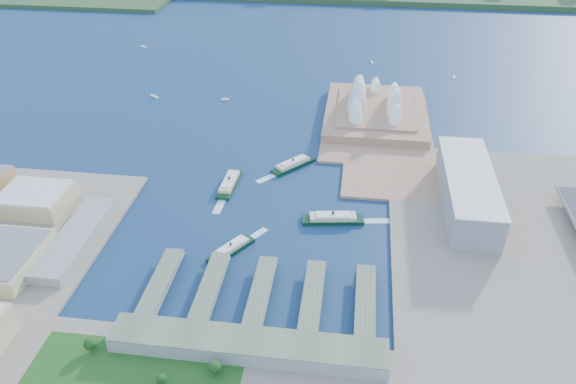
# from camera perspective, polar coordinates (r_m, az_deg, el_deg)

# --- Properties ---
(ground) EXTENTS (3000.00, 3000.00, 0.00)m
(ground) POSITION_cam_1_polar(r_m,az_deg,el_deg) (523.31, -2.85, -4.88)
(ground) COLOR #0F2546
(ground) RESTS_ON ground
(east_land) EXTENTS (240.00, 500.00, 3.00)m
(east_land) POSITION_cam_1_polar(r_m,az_deg,el_deg) (503.75, 24.45, -9.97)
(east_land) COLOR gray
(east_land) RESTS_ON ground
(peninsula) EXTENTS (135.00, 220.00, 3.00)m
(peninsula) POSITION_cam_1_polar(r_m,az_deg,el_deg) (739.17, 9.01, 6.87)
(peninsula) COLOR #9F7357
(peninsula) RESTS_ON ground
(opera_house) EXTENTS (134.00, 180.00, 58.00)m
(opera_house) POSITION_cam_1_polar(r_m,az_deg,el_deg) (744.90, 9.01, 9.66)
(opera_house) COLOR white
(opera_house) RESTS_ON peninsula
(toaster_building) EXTENTS (45.00, 155.00, 35.00)m
(toaster_building) POSITION_cam_1_polar(r_m,az_deg,el_deg) (582.58, 17.78, 0.16)
(toaster_building) COLOR gray
(toaster_building) RESTS_ON east_land
(ferry_wharves) EXTENTS (184.00, 90.00, 9.30)m
(ferry_wharves) POSITION_cam_1_polar(r_m,az_deg,el_deg) (462.01, -2.77, -10.21)
(ferry_wharves) COLOR #58644C
(ferry_wharves) RESTS_ON ground
(terminal_building) EXTENTS (200.00, 28.00, 12.00)m
(terminal_building) POSITION_cam_1_polar(r_m,az_deg,el_deg) (417.58, -4.11, -15.34)
(terminal_building) COLOR gray
(terminal_building) RESTS_ON south_land
(ferry_a) EXTENTS (17.11, 58.35, 10.93)m
(ferry_a) POSITION_cam_1_polar(r_m,az_deg,el_deg) (601.08, -5.99, 1.09)
(ferry_a) COLOR black
(ferry_a) RESTS_ON ground
(ferry_b) EXTENTS (47.71, 50.93, 10.53)m
(ferry_b) POSITION_cam_1_polar(r_m,az_deg,el_deg) (632.64, 0.52, 3.00)
(ferry_b) COLOR black
(ferry_b) RESTS_ON ground
(ferry_c) EXTENTS (38.21, 48.57, 9.43)m
(ferry_c) POSITION_cam_1_polar(r_m,az_deg,el_deg) (509.12, -5.84, -5.60)
(ferry_c) COLOR black
(ferry_c) RESTS_ON ground
(ferry_d) EXTENTS (61.23, 23.71, 11.28)m
(ferry_d) POSITION_cam_1_polar(r_m,az_deg,el_deg) (545.01, 4.59, -2.49)
(ferry_d) COLOR black
(ferry_d) RESTS_ON ground
(boat_a) EXTENTS (14.46, 11.41, 2.88)m
(boat_a) POSITION_cam_1_polar(r_m,az_deg,el_deg) (834.29, -13.41, 9.45)
(boat_a) COLOR white
(boat_a) RESTS_ON ground
(boat_b) EXTENTS (11.16, 5.90, 2.86)m
(boat_b) POSITION_cam_1_polar(r_m,az_deg,el_deg) (807.00, -6.40, 9.35)
(boat_b) COLOR white
(boat_b) RESTS_ON ground
(boat_c) EXTENTS (6.42, 11.77, 2.54)m
(boat_c) POSITION_cam_1_polar(r_m,az_deg,el_deg) (917.65, 16.50, 11.14)
(boat_c) COLOR white
(boat_c) RESTS_ON ground
(boat_d) EXTENTS (14.49, 8.66, 2.44)m
(boat_d) POSITION_cam_1_polar(r_m,az_deg,el_deg) (1050.64, -14.46, 14.13)
(boat_d) COLOR white
(boat_d) RESTS_ON ground
(boat_e) EXTENTS (6.05, 11.08, 2.59)m
(boat_e) POSITION_cam_1_polar(r_m,az_deg,el_deg) (953.42, 8.51, 12.92)
(boat_e) COLOR white
(boat_e) RESTS_ON ground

